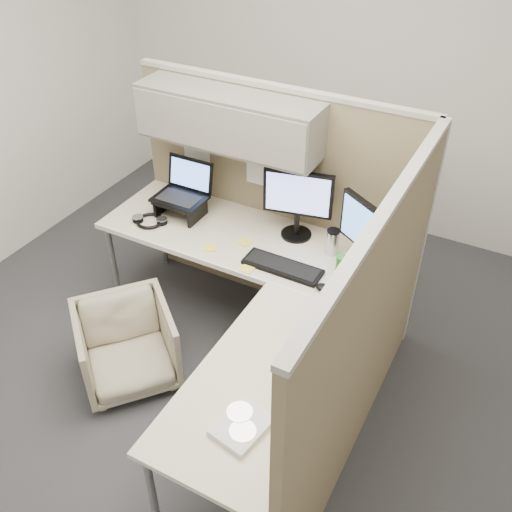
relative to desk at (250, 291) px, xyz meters
The scene contains 19 objects.
ground 0.71m from the desk, 134.71° to the right, with size 4.50×4.50×0.00m, color #2F2E33.
partition_back 0.88m from the desk, 115.90° to the left, with size 2.00×0.36×1.63m.
partition_right 0.81m from the desk, 13.96° to the right, with size 0.07×2.03×1.63m.
desk is the anchor object (origin of this frame).
office_chair 0.87m from the desk, 149.05° to the right, with size 0.57×0.53×0.59m, color #B2A98E.
monitor_left 0.67m from the desk, 87.67° to the left, with size 0.44×0.20×0.47m.
monitor_right 0.75m from the desk, 38.75° to the left, with size 0.39×0.27×0.47m.
laptop_station 0.92m from the desk, 148.84° to the left, with size 0.35×0.30×0.36m.
keyboard 0.26m from the desk, 66.58° to the left, with size 0.49×0.16×0.02m, color black.
mouse 0.43m from the desk, 21.64° to the left, with size 0.10×0.07×0.04m, color black.
travel_mug 0.61m from the desk, 59.65° to the left, with size 0.08×0.08×0.17m.
soda_can_green 0.56m from the desk, 17.86° to the left, with size 0.07×0.07×0.12m, color #B21E1E.
soda_can_silver 0.56m from the desk, 40.10° to the left, with size 0.07×0.07×0.12m, color #268C1E.
sticky_note_d 0.42m from the desk, 122.97° to the left, with size 0.08×0.08×0.01m, color yellow.
sticky_note_b 0.15m from the desk, 125.21° to the left, with size 0.08×0.08×0.01m, color yellow.
sticky_note_a 0.45m from the desk, 153.09° to the left, with size 0.08×0.08×0.01m, color yellow.
headphones 0.94m from the desk, 164.06° to the left, with size 0.24×0.24×0.03m.
paper_stack 0.99m from the desk, 63.25° to the right, with size 0.24×0.28×0.03m.
desk_clock 0.58m from the desk, 37.22° to the right, with size 0.05×0.09×0.08m.
Camera 1 is at (1.36, -2.10, 2.85)m, focal length 40.00 mm.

